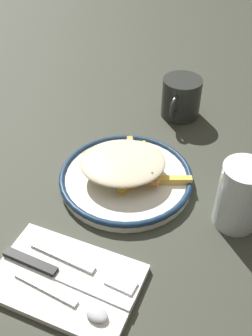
# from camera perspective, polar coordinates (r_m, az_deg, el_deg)

# --- Properties ---
(ground_plane) EXTENTS (2.60, 2.60, 0.00)m
(ground_plane) POSITION_cam_1_polar(r_m,az_deg,el_deg) (0.74, 0.00, -2.09)
(ground_plane) COLOR #33372C
(plate) EXTENTS (0.24, 0.24, 0.02)m
(plate) POSITION_cam_1_polar(r_m,az_deg,el_deg) (0.73, 0.00, -1.45)
(plate) COLOR silver
(plate) RESTS_ON ground_plane
(fries_heap) EXTENTS (0.19, 0.22, 0.04)m
(fries_heap) POSITION_cam_1_polar(r_m,az_deg,el_deg) (0.71, -0.05, 0.71)
(fries_heap) COLOR #D4843E
(fries_heap) RESTS_ON plate
(napkin) EXTENTS (0.14, 0.21, 0.01)m
(napkin) POSITION_cam_1_polar(r_m,az_deg,el_deg) (0.60, -8.59, -15.58)
(napkin) COLOR white
(napkin) RESTS_ON ground_plane
(fork) EXTENTS (0.03, 0.18, 0.01)m
(fork) POSITION_cam_1_polar(r_m,az_deg,el_deg) (0.60, -6.32, -13.64)
(fork) COLOR silver
(fork) RESTS_ON napkin
(knife) EXTENTS (0.02, 0.21, 0.01)m
(knife) POSITION_cam_1_polar(r_m,az_deg,el_deg) (0.60, -10.25, -14.40)
(knife) COLOR black
(knife) RESTS_ON napkin
(spoon) EXTENTS (0.03, 0.15, 0.01)m
(spoon) POSITION_cam_1_polar(r_m,az_deg,el_deg) (0.57, -7.16, -18.66)
(spoon) COLOR silver
(spoon) RESTS_ON napkin
(water_glass) EXTENTS (0.07, 0.07, 0.12)m
(water_glass) POSITION_cam_1_polar(r_m,az_deg,el_deg) (0.66, 15.93, -3.86)
(water_glass) COLOR silver
(water_glass) RESTS_ON ground_plane
(coffee_mug) EXTENTS (0.11, 0.09, 0.09)m
(coffee_mug) POSITION_cam_1_polar(r_m,az_deg,el_deg) (0.90, 7.85, 9.90)
(coffee_mug) COLOR #282C28
(coffee_mug) RESTS_ON ground_plane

